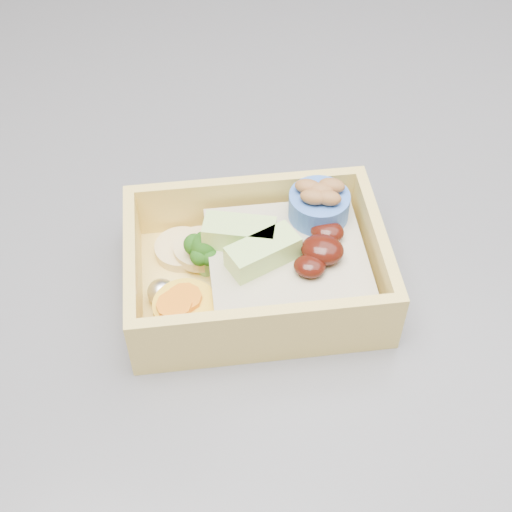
# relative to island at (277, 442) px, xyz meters

# --- Properties ---
(ground) EXTENTS (3.50, 3.50, 0.00)m
(ground) POSITION_rel_island_xyz_m (0.00, 0.10, -0.46)
(ground) COLOR #B0ADA2
(ground) RESTS_ON ground
(island) EXTENTS (1.24, 0.84, 0.92)m
(island) POSITION_rel_island_xyz_m (0.00, 0.00, 0.00)
(island) COLOR brown
(island) RESTS_ON ground
(bento_box) EXTENTS (0.21, 0.18, 0.06)m
(bento_box) POSITION_rel_island_xyz_m (0.00, -0.11, 0.48)
(bento_box) COLOR #F0CD63
(bento_box) RESTS_ON island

